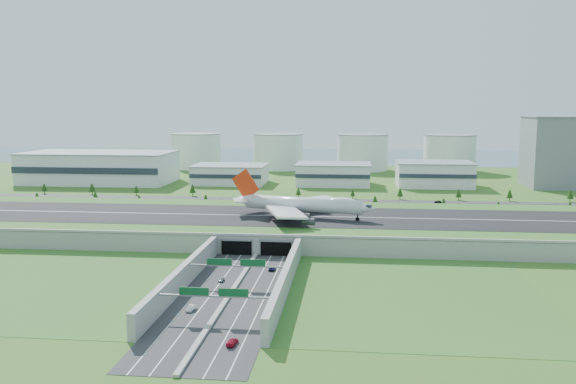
# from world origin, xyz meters

# --- Properties ---
(ground) EXTENTS (1200.00, 1200.00, 0.00)m
(ground) POSITION_xyz_m (0.00, 0.00, 0.00)
(ground) COLOR #26571B
(ground) RESTS_ON ground
(airfield_deck) EXTENTS (520.00, 100.00, 9.20)m
(airfield_deck) POSITION_xyz_m (0.00, -0.09, 4.12)
(airfield_deck) COLOR gray
(airfield_deck) RESTS_ON ground
(underpass_road) EXTENTS (38.80, 120.40, 8.00)m
(underpass_road) POSITION_xyz_m (0.00, -99.42, 3.43)
(underpass_road) COLOR #28282B
(underpass_road) RESTS_ON ground
(sign_gantry_near) EXTENTS (38.70, 0.70, 9.80)m
(sign_gantry_near) POSITION_xyz_m (0.00, -95.04, 6.95)
(sign_gantry_near) COLOR gray
(sign_gantry_near) RESTS_ON ground
(sign_gantry_far) EXTENTS (38.70, 0.70, 9.80)m
(sign_gantry_far) POSITION_xyz_m (0.00, -130.04, 6.95)
(sign_gantry_far) COLOR gray
(sign_gantry_far) RESTS_ON ground
(north_expressway) EXTENTS (560.00, 36.00, 0.12)m
(north_expressway) POSITION_xyz_m (0.00, 95.00, 0.06)
(north_expressway) COLOR #28282B
(north_expressway) RESTS_ON ground
(tree_row) EXTENTS (503.59, 48.68, 8.39)m
(tree_row) POSITION_xyz_m (17.63, 96.26, 4.66)
(tree_row) COLOR #3D2819
(tree_row) RESTS_ON ground
(hangar_west) EXTENTS (120.00, 60.00, 25.00)m
(hangar_west) POSITION_xyz_m (-170.00, 185.00, 12.50)
(hangar_west) COLOR silver
(hangar_west) RESTS_ON ground
(hangar_mid_a) EXTENTS (58.00, 42.00, 15.00)m
(hangar_mid_a) POSITION_xyz_m (-60.00, 190.00, 7.50)
(hangar_mid_a) COLOR silver
(hangar_mid_a) RESTS_ON ground
(hangar_mid_b) EXTENTS (58.00, 42.00, 17.00)m
(hangar_mid_b) POSITION_xyz_m (25.00, 190.00, 8.50)
(hangar_mid_b) COLOR silver
(hangar_mid_b) RESTS_ON ground
(hangar_mid_c) EXTENTS (58.00, 42.00, 19.00)m
(hangar_mid_c) POSITION_xyz_m (105.00, 190.00, 9.50)
(hangar_mid_c) COLOR silver
(hangar_mid_c) RESTS_ON ground
(office_tower) EXTENTS (46.00, 46.00, 55.00)m
(office_tower) POSITION_xyz_m (200.00, 195.00, 27.50)
(office_tower) COLOR slate
(office_tower) RESTS_ON ground
(fuel_tank_a) EXTENTS (50.00, 50.00, 35.00)m
(fuel_tank_a) POSITION_xyz_m (-120.00, 310.00, 17.50)
(fuel_tank_a) COLOR white
(fuel_tank_a) RESTS_ON ground
(fuel_tank_b) EXTENTS (50.00, 50.00, 35.00)m
(fuel_tank_b) POSITION_xyz_m (-35.00, 310.00, 17.50)
(fuel_tank_b) COLOR white
(fuel_tank_b) RESTS_ON ground
(fuel_tank_c) EXTENTS (50.00, 50.00, 35.00)m
(fuel_tank_c) POSITION_xyz_m (50.00, 310.00, 17.50)
(fuel_tank_c) COLOR white
(fuel_tank_c) RESTS_ON ground
(fuel_tank_d) EXTENTS (50.00, 50.00, 35.00)m
(fuel_tank_d) POSITION_xyz_m (135.00, 310.00, 17.50)
(fuel_tank_d) COLOR white
(fuel_tank_d) RESTS_ON ground
(bay_water) EXTENTS (1200.00, 260.00, 0.06)m
(bay_water) POSITION_xyz_m (0.00, 480.00, 0.03)
(bay_water) COLOR #3A5D6F
(bay_water) RESTS_ON ground
(boeing_747) EXTENTS (74.78, 69.80, 23.59)m
(boeing_747) POSITION_xyz_m (15.50, -1.37, 14.66)
(boeing_747) COLOR silver
(boeing_747) RESTS_ON airfield_deck
(car_0) EXTENTS (1.79, 4.13, 1.39)m
(car_0) POSITION_xyz_m (-6.34, -90.76, 0.81)
(car_0) COLOR #9D9DA1
(car_0) RESTS_ON ground
(car_1) EXTENTS (2.44, 5.28, 1.68)m
(car_1) POSITION_xyz_m (-9.03, -123.10, 0.96)
(car_1) COLOR white
(car_1) RESTS_ON ground
(car_2) EXTENTS (2.57, 5.19, 1.42)m
(car_2) POSITION_xyz_m (10.00, -73.58, 0.83)
(car_2) COLOR #0B1037
(car_2) RESTS_ON ground
(car_3) EXTENTS (2.87, 5.78, 1.61)m
(car_3) POSITION_xyz_m (9.23, -148.82, 0.93)
(car_3) COLOR #AC0F29
(car_3) RESTS_ON ground
(car_4) EXTENTS (4.62, 2.62, 1.48)m
(car_4) POSITION_xyz_m (-108.04, 86.37, 0.86)
(car_4) COLOR slate
(car_4) RESTS_ON ground
(car_5) EXTENTS (5.13, 2.84, 1.60)m
(car_5) POSITION_xyz_m (96.76, 102.59, 0.92)
(car_5) COLOR black
(car_5) RESTS_ON ground
(car_6) EXTENTS (6.13, 3.75, 1.59)m
(car_6) POSITION_xyz_m (146.43, 88.86, 0.91)
(car_6) COLOR #B3B3B8
(car_6) RESTS_ON ground
(car_7) EXTENTS (4.93, 2.19, 1.41)m
(car_7) POSITION_xyz_m (-10.29, 102.34, 0.82)
(car_7) COLOR silver
(car_7) RESTS_ON ground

